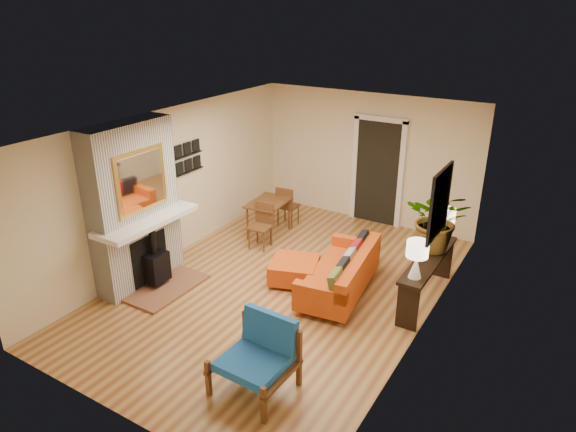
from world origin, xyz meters
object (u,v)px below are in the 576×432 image
at_px(blue_chair, 260,351).
at_px(lamp_near, 417,255).
at_px(ottoman, 294,270).
at_px(lamp_far, 445,221).
at_px(sofa, 344,273).
at_px(console_table, 428,267).
at_px(houseplant, 438,219).
at_px(dining_table, 272,209).

relative_size(blue_chair, lamp_near, 1.61).
height_order(ottoman, lamp_far, lamp_far).
distance_m(sofa, console_table, 1.26).
distance_m(ottoman, console_table, 2.09).
bearing_deg(houseplant, dining_table, 171.70).
xyz_separation_m(blue_chair, lamp_near, (1.10, 2.15, 0.59)).
bearing_deg(sofa, dining_table, 150.22).
bearing_deg(dining_table, houseplant, -8.30).
bearing_deg(dining_table, sofa, -29.78).
relative_size(blue_chair, console_table, 0.47).
xyz_separation_m(ottoman, houseplant, (1.97, 0.84, 1.01)).
relative_size(sofa, ottoman, 2.13).
xyz_separation_m(ottoman, blue_chair, (0.89, -2.29, 0.26)).
bearing_deg(sofa, houseplant, 32.32).
distance_m(sofa, lamp_near, 1.40).
bearing_deg(blue_chair, console_table, 68.79).
height_order(sofa, dining_table, dining_table).
relative_size(dining_table, lamp_far, 2.90).
distance_m(sofa, dining_table, 2.44).
relative_size(ottoman, dining_table, 0.59).
relative_size(console_table, lamp_near, 3.43).
distance_m(ottoman, houseplant, 2.37).
height_order(console_table, lamp_far, lamp_far).
bearing_deg(lamp_near, ottoman, 176.19).
bearing_deg(ottoman, sofa, 7.94).
bearing_deg(console_table, ottoman, -164.83).
distance_m(ottoman, dining_table, 1.87).
height_order(ottoman, dining_table, dining_table).
distance_m(blue_chair, dining_table, 4.21).
bearing_deg(lamp_far, blue_chair, -107.35).
xyz_separation_m(console_table, houseplant, (-0.01, 0.31, 0.65)).
relative_size(dining_table, lamp_near, 2.90).
xyz_separation_m(sofa, lamp_near, (1.16, -0.25, 0.74)).
relative_size(sofa, blue_chair, 2.26).
distance_m(sofa, ottoman, 0.84).
relative_size(dining_table, houseplant, 1.56).
bearing_deg(ottoman, console_table, 15.17).
height_order(ottoman, lamp_near, lamp_near).
height_order(sofa, blue_chair, blue_chair).
xyz_separation_m(blue_chair, dining_table, (-2.17, 3.61, 0.08)).
height_order(blue_chair, lamp_near, lamp_near).
distance_m(dining_table, console_table, 3.36).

